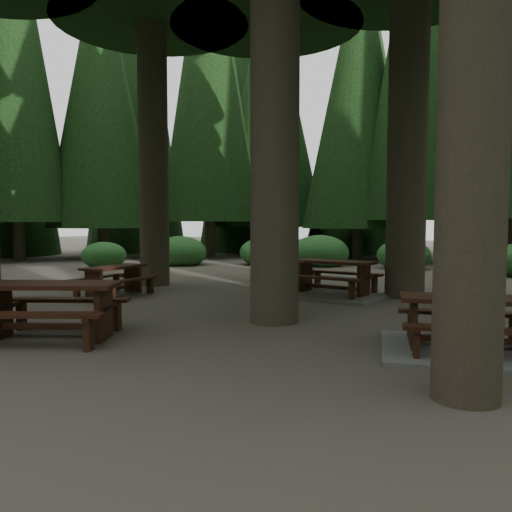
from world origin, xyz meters
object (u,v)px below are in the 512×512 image
at_px(picnic_table_c, 333,283).
at_px(picnic_table_e, 51,302).
at_px(picnic_table_b, 114,276).
at_px(picnic_table_a, 468,334).

xyz_separation_m(picnic_table_c, picnic_table_e, (-2.53, -6.07, 0.27)).
relative_size(picnic_table_b, picnic_table_c, 0.60).
bearing_deg(picnic_table_a, picnic_table_b, 153.75).
xyz_separation_m(picnic_table_b, picnic_table_c, (4.69, 2.23, -0.18)).
height_order(picnic_table_a, picnic_table_e, picnic_table_e).
distance_m(picnic_table_b, picnic_table_e, 4.40).
bearing_deg(picnic_table_c, picnic_table_e, -102.58).
distance_m(picnic_table_a, picnic_table_e, 5.92).
distance_m(picnic_table_a, picnic_table_c, 5.27).
xyz_separation_m(picnic_table_a, picnic_table_c, (-3.10, 4.27, 0.04)).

